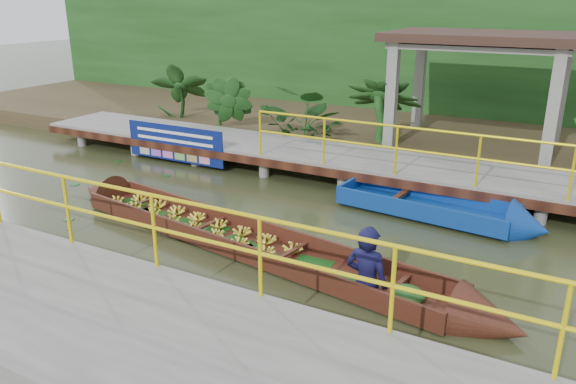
% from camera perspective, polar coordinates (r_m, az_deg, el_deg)
% --- Properties ---
extents(ground, '(80.00, 80.00, 0.00)m').
position_cam_1_polar(ground, '(10.57, -5.29, -3.14)').
color(ground, '#2C3118').
rests_on(ground, ground).
extents(land_strip, '(30.00, 8.00, 0.45)m').
position_cam_1_polar(land_strip, '(16.95, 8.91, 6.16)').
color(land_strip, '#362C1B').
rests_on(land_strip, ground).
extents(far_dock, '(16.00, 2.06, 1.66)m').
position_cam_1_polar(far_dock, '(13.23, 2.96, 3.76)').
color(far_dock, slate).
rests_on(far_dock, ground).
extents(near_dock, '(18.00, 2.40, 1.73)m').
position_cam_1_polar(near_dock, '(7.01, -17.98, -13.82)').
color(near_dock, slate).
rests_on(near_dock, ground).
extents(pavilion, '(4.40, 3.00, 3.00)m').
position_cam_1_polar(pavilion, '(14.64, 19.17, 13.58)').
color(pavilion, slate).
rests_on(pavilion, ground).
extents(foliage_backdrop, '(30.00, 0.80, 4.00)m').
position_cam_1_polar(foliage_backdrop, '(19.00, 11.86, 12.83)').
color(foliage_backdrop, '#143A12').
rests_on(foliage_backdrop, ground).
extents(vendor_boat, '(9.13, 2.28, 2.21)m').
position_cam_1_polar(vendor_boat, '(9.16, -2.38, -4.80)').
color(vendor_boat, '#39180F').
rests_on(vendor_boat, ground).
extents(moored_blue_boat, '(3.99, 1.38, 0.93)m').
position_cam_1_polar(moored_blue_boat, '(10.89, 18.40, -2.46)').
color(moored_blue_boat, navy).
rests_on(moored_blue_boat, ground).
extents(blue_banner, '(2.90, 0.04, 0.90)m').
position_cam_1_polar(blue_banner, '(14.27, -11.43, 4.89)').
color(blue_banner, navy).
rests_on(blue_banner, ground).
extents(tropical_plants, '(14.45, 1.45, 1.82)m').
position_cam_1_polar(tropical_plants, '(14.47, 8.59, 8.51)').
color(tropical_plants, '#143A12').
rests_on(tropical_plants, ground).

